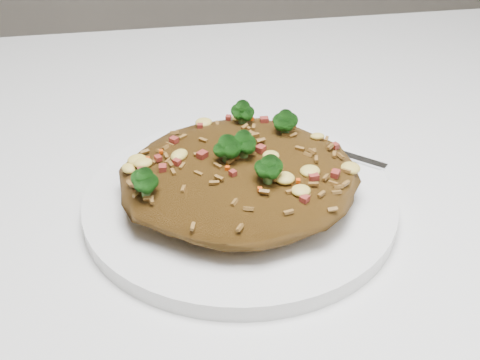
# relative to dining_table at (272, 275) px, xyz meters

# --- Properties ---
(dining_table) EXTENTS (1.20, 0.80, 0.75)m
(dining_table) POSITION_rel_dining_table_xyz_m (0.00, 0.00, 0.00)
(dining_table) COLOR white
(dining_table) RESTS_ON ground
(plate) EXTENTS (0.26, 0.26, 0.01)m
(plate) POSITION_rel_dining_table_xyz_m (-0.03, -0.01, 0.10)
(plate) COLOR white
(plate) RESTS_ON dining_table
(fried_rice) EXTENTS (0.19, 0.18, 0.06)m
(fried_rice) POSITION_rel_dining_table_xyz_m (-0.03, -0.01, 0.13)
(fried_rice) COLOR brown
(fried_rice) RESTS_ON plate
(fork) EXTENTS (0.13, 0.12, 0.00)m
(fork) POSITION_rel_dining_table_xyz_m (0.04, 0.05, 0.11)
(fork) COLOR silver
(fork) RESTS_ON plate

